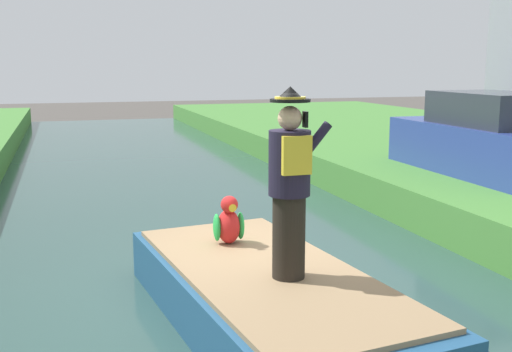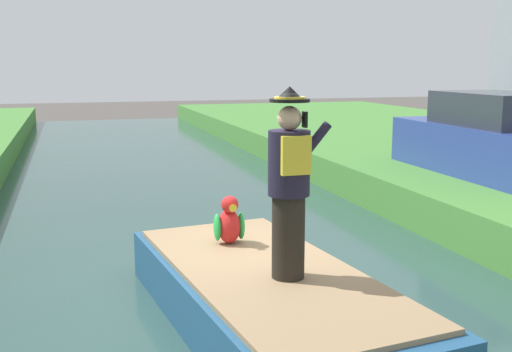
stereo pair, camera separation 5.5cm
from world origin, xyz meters
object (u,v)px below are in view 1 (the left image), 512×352
Objects in this scene: person_pirate at (290,184)px; parrot_plush at (229,223)px; parked_car_blue at (485,139)px; boat at (268,298)px.

parrot_plush is (-0.27, 1.29, -0.68)m from person_pirate.
person_pirate is 0.46× the size of parked_car_blue.
parrot_plush is 0.14× the size of parked_car_blue.
parked_car_blue is (5.55, 3.87, 0.99)m from boat.
parked_car_blue is at bearing 34.91° from boat.
parked_car_blue reaches higher than boat.
parked_car_blue reaches higher than parrot_plush.
parrot_plush is (-0.14, 1.00, 0.55)m from boat.
parked_car_blue is (5.69, 2.88, 0.43)m from parrot_plush.
parked_car_blue is (5.42, 4.16, -0.25)m from person_pirate.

